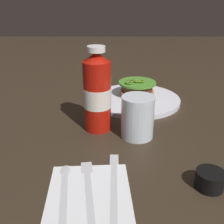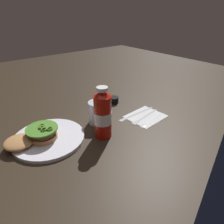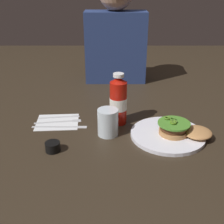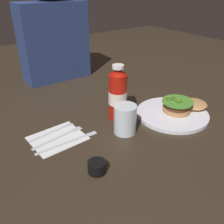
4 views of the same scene
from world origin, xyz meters
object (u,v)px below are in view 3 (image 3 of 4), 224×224
(water_glass, at_px, (108,122))
(condiment_cup, at_px, (53,147))
(napkin, at_px, (57,122))
(fork_utensil, at_px, (62,121))
(butter_knife, at_px, (63,126))
(spoon_utensil, at_px, (65,116))
(diner_person, at_px, (116,35))
(dinner_plate, at_px, (168,135))
(burger_sandwich, at_px, (182,130))
(ketchup_bottle, at_px, (118,101))

(water_glass, relative_size, condiment_cup, 1.97)
(water_glass, xyz_separation_m, napkin, (-0.21, 0.10, -0.05))
(fork_utensil, bearing_deg, water_glass, -28.15)
(butter_knife, bearing_deg, spoon_utensil, 93.16)
(condiment_cup, xyz_separation_m, diner_person, (0.22, 0.74, 0.24))
(dinner_plate, height_order, napkin, dinner_plate)
(fork_utensil, bearing_deg, spoon_utensil, 82.09)
(napkin, relative_size, spoon_utensil, 0.97)
(dinner_plate, relative_size, diner_person, 0.50)
(condiment_cup, xyz_separation_m, spoon_utensil, (0.00, 0.26, -0.01))
(napkin, distance_m, butter_knife, 0.05)
(napkin, relative_size, fork_utensil, 0.89)
(water_glass, xyz_separation_m, fork_utensil, (-0.19, 0.10, -0.05))
(diner_person, bearing_deg, napkin, -114.73)
(butter_knife, bearing_deg, diner_person, 69.51)
(butter_knife, bearing_deg, burger_sandwich, -10.00)
(dinner_plate, relative_size, spoon_utensil, 1.58)
(ketchup_bottle, xyz_separation_m, diner_person, (-0.00, 0.53, 0.16))
(ketchup_bottle, distance_m, butter_knife, 0.24)
(dinner_plate, distance_m, spoon_utensil, 0.44)
(ketchup_bottle, bearing_deg, dinner_plate, -31.32)
(dinner_plate, relative_size, napkin, 1.63)
(napkin, bearing_deg, water_glass, -25.37)
(dinner_plate, bearing_deg, spoon_utensil, 158.44)
(burger_sandwich, bearing_deg, condiment_cup, -168.88)
(dinner_plate, relative_size, ketchup_bottle, 1.32)
(fork_utensil, bearing_deg, napkin, -171.83)
(ketchup_bottle, distance_m, condiment_cup, 0.32)
(butter_knife, distance_m, fork_utensil, 0.05)
(water_glass, bearing_deg, dinner_plate, -3.84)
(napkin, distance_m, fork_utensil, 0.02)
(ketchup_bottle, height_order, spoon_utensil, ketchup_bottle)
(burger_sandwich, xyz_separation_m, fork_utensil, (-0.46, 0.13, -0.03))
(diner_person, bearing_deg, dinner_plate, -73.72)
(burger_sandwich, distance_m, fork_utensil, 0.48)
(ketchup_bottle, relative_size, diner_person, 0.38)
(dinner_plate, distance_m, burger_sandwich, 0.06)
(napkin, bearing_deg, ketchup_bottle, -0.62)
(ketchup_bottle, xyz_separation_m, spoon_utensil, (-0.22, 0.05, -0.09))
(fork_utensil, bearing_deg, ketchup_bottle, -1.34)
(condiment_cup, height_order, butter_knife, condiment_cup)
(condiment_cup, bearing_deg, burger_sandwich, 11.12)
(burger_sandwich, bearing_deg, napkin, 165.68)
(ketchup_bottle, height_order, napkin, ketchup_bottle)
(ketchup_bottle, distance_m, fork_utensil, 0.25)
(ketchup_bottle, distance_m, spoon_utensil, 0.25)
(burger_sandwich, relative_size, napkin, 1.16)
(burger_sandwich, bearing_deg, butter_knife, 170.00)
(burger_sandwich, height_order, condiment_cup, burger_sandwich)
(burger_sandwich, distance_m, diner_person, 0.73)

